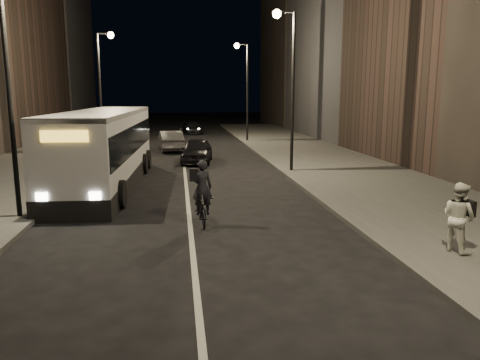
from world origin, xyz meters
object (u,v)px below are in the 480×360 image
object	(u,v)px
city_bus	(105,145)
pedestrian_woman	(459,217)
car_mid	(171,141)
streetlight_right_mid	(288,69)
car_near	(197,151)
car_far	(193,128)
streetlight_left_far	(103,76)
streetlight_right_far	(244,79)
streetlight_left_near	(15,55)
cyclist_on_bicycle	(202,203)

from	to	relation	value
city_bus	pedestrian_woman	distance (m)	15.08
pedestrian_woman	car_mid	bearing A→B (deg)	-1.02
streetlight_right_mid	pedestrian_woman	size ratio (longest dim) A/B	4.50
city_bus	car_near	xyz separation A→B (m)	(4.40, 6.73, -1.12)
streetlight_right_mid	car_far	size ratio (longest dim) A/B	1.91
city_bus	car_far	world-z (taller)	city_bus
streetlight_left_far	car_mid	distance (m)	6.45
streetlight_right_mid	car_far	bearing A→B (deg)	99.29
car_near	streetlight_right_mid	bearing A→B (deg)	-37.40
streetlight_right_far	car_near	distance (m)	13.21
streetlight_left_far	car_far	xyz separation A→B (m)	(6.54, 15.19, -4.75)
streetlight_left_near	streetlight_right_far	bearing A→B (deg)	66.04
pedestrian_woman	car_near	bearing A→B (deg)	-0.16
cyclist_on_bicycle	streetlight_right_far	bearing A→B (deg)	76.03
car_near	car_mid	size ratio (longest dim) A/B	0.95
streetlight_left_near	streetlight_left_far	xyz separation A→B (m)	(0.00, 18.00, 0.00)
city_bus	car_mid	bearing A→B (deg)	80.56
streetlight_left_near	car_mid	world-z (taller)	streetlight_left_near
cyclist_on_bicycle	car_far	xyz separation A→B (m)	(0.81, 34.43, -0.09)
streetlight_right_far	streetlight_left_near	distance (m)	26.26
streetlight_left_far	city_bus	distance (m)	12.85
pedestrian_woman	car_near	distance (m)	18.65
streetlight_right_mid	cyclist_on_bicycle	world-z (taller)	streetlight_right_mid
car_far	streetlight_right_far	bearing A→B (deg)	-73.51
streetlight_left_far	city_bus	world-z (taller)	streetlight_left_far
streetlight_right_mid	car_mid	world-z (taller)	streetlight_right_mid
streetlight_right_far	car_mid	world-z (taller)	streetlight_right_far
streetlight_right_mid	cyclist_on_bicycle	distance (m)	11.46
car_near	car_far	world-z (taller)	car_near
city_bus	pedestrian_woman	size ratio (longest dim) A/B	7.06
streetlight_left_near	car_mid	distance (m)	19.71
car_mid	car_far	world-z (taller)	car_mid
streetlight_left_near	streetlight_left_far	size ratio (longest dim) A/B	1.00
cyclist_on_bicycle	streetlight_right_mid	bearing A→B (deg)	59.00
city_bus	car_near	bearing A→B (deg)	59.34
streetlight_left_near	pedestrian_woman	bearing A→B (deg)	-23.25
cyclist_on_bicycle	pedestrian_woman	xyz separation A→B (m)	(6.34, -3.94, 0.36)
streetlight_left_near	cyclist_on_bicycle	world-z (taller)	streetlight_left_near
city_bus	car_mid	size ratio (longest dim) A/B	2.83
cyclist_on_bicycle	car_far	size ratio (longest dim) A/B	0.50
streetlight_left_far	streetlight_right_far	bearing A→B (deg)	29.36
pedestrian_woman	cyclist_on_bicycle	bearing A→B (deg)	39.39
streetlight_right_mid	city_bus	xyz separation A→B (m)	(-8.93, -2.24, -3.51)
streetlight_right_far	streetlight_left_near	bearing A→B (deg)	-113.96
streetlight_right_far	car_far	world-z (taller)	streetlight_right_far
pedestrian_woman	car_mid	xyz separation A→B (m)	(-7.61, 23.82, -0.32)
streetlight_left_far	streetlight_right_mid	bearing A→B (deg)	-43.16
cyclist_on_bicycle	pedestrian_woman	distance (m)	7.47
pedestrian_woman	streetlight_right_far	bearing A→B (deg)	-15.97
city_bus	cyclist_on_bicycle	world-z (taller)	city_bus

